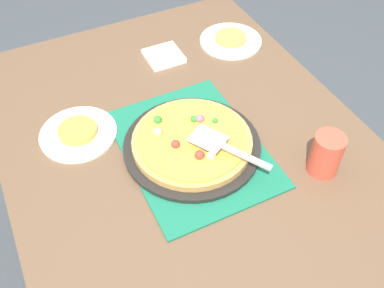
# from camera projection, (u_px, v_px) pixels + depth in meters

# --- Properties ---
(ground_plane) EXTENTS (8.00, 8.00, 0.00)m
(ground_plane) POSITION_uv_depth(u_px,v_px,m) (192.00, 272.00, 1.77)
(ground_plane) COLOR #3D4247
(dining_table) EXTENTS (1.40, 1.00, 0.75)m
(dining_table) POSITION_uv_depth(u_px,v_px,m) (192.00, 173.00, 1.30)
(dining_table) COLOR brown
(dining_table) RESTS_ON ground_plane
(placemat) EXTENTS (0.48, 0.36, 0.01)m
(placemat) POSITION_uv_depth(u_px,v_px,m) (192.00, 148.00, 1.22)
(placemat) COLOR #196B4C
(placemat) RESTS_ON dining_table
(pizza_pan) EXTENTS (0.38, 0.38, 0.01)m
(pizza_pan) POSITION_uv_depth(u_px,v_px,m) (192.00, 146.00, 1.21)
(pizza_pan) COLOR black
(pizza_pan) RESTS_ON placemat
(pizza) EXTENTS (0.33, 0.33, 0.05)m
(pizza) POSITION_uv_depth(u_px,v_px,m) (192.00, 141.00, 1.19)
(pizza) COLOR tan
(pizza) RESTS_ON pizza_pan
(plate_near_left) EXTENTS (0.22, 0.22, 0.01)m
(plate_near_left) POSITION_uv_depth(u_px,v_px,m) (231.00, 41.00, 1.56)
(plate_near_left) COLOR white
(plate_near_left) RESTS_ON dining_table
(plate_far_right) EXTENTS (0.22, 0.22, 0.01)m
(plate_far_right) POSITION_uv_depth(u_px,v_px,m) (78.00, 134.00, 1.25)
(plate_far_right) COLOR white
(plate_far_right) RESTS_ON dining_table
(served_slice_left) EXTENTS (0.11, 0.11, 0.02)m
(served_slice_left) POSITION_uv_depth(u_px,v_px,m) (231.00, 38.00, 1.55)
(served_slice_left) COLOR #EAB747
(served_slice_left) RESTS_ON plate_near_left
(served_slice_right) EXTENTS (0.11, 0.11, 0.02)m
(served_slice_right) POSITION_uv_depth(u_px,v_px,m) (78.00, 131.00, 1.24)
(served_slice_right) COLOR gold
(served_slice_right) RESTS_ON plate_far_right
(cup_near) EXTENTS (0.08, 0.08, 0.12)m
(cup_near) POSITION_uv_depth(u_px,v_px,m) (326.00, 154.00, 1.13)
(cup_near) COLOR #E04C38
(cup_near) RESTS_ON dining_table
(pizza_server) EXTENTS (0.22, 0.15, 0.01)m
(pizza_server) POSITION_uv_depth(u_px,v_px,m) (224.00, 146.00, 1.13)
(pizza_server) COLOR silver
(pizza_server) RESTS_ON pizza
(napkin_stack) EXTENTS (0.12, 0.12, 0.02)m
(napkin_stack) POSITION_uv_depth(u_px,v_px,m) (164.00, 56.00, 1.50)
(napkin_stack) COLOR white
(napkin_stack) RESTS_ON dining_table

